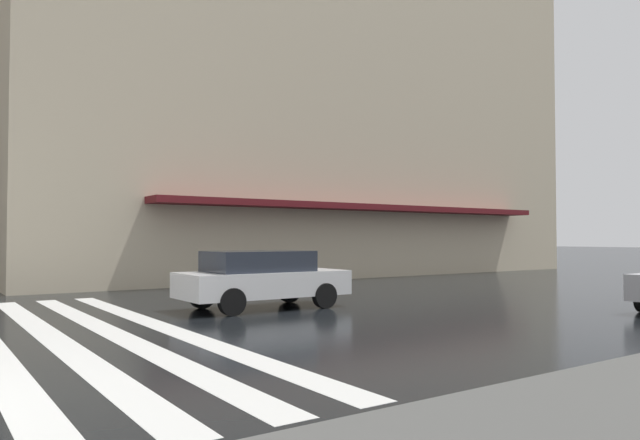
# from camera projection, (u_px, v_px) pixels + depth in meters

# --- Properties ---
(haussmann_block_corner) EXTENTS (15.87, 27.43, 25.99)m
(haussmann_block_corner) POSITION_uv_depth(u_px,v_px,m) (280.00, 33.00, 31.63)
(haussmann_block_corner) COLOR beige
(haussmann_block_corner) RESTS_ON ground_plane
(car_white) EXTENTS (1.85, 4.10, 1.41)m
(car_white) POSITION_uv_depth(u_px,v_px,m) (262.00, 278.00, 14.39)
(car_white) COLOR silver
(car_white) RESTS_ON ground_plane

